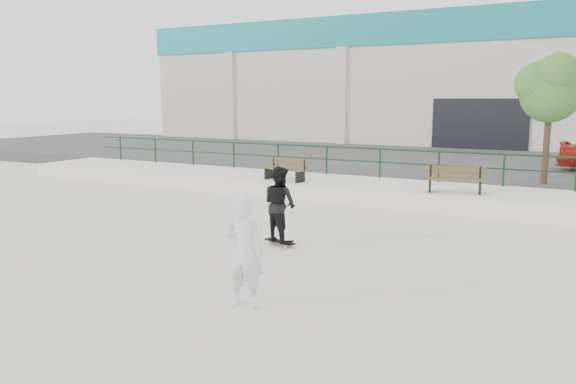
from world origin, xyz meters
The scene contains 11 objects.
ground centered at (0.00, 0.00, 0.00)m, with size 120.00×120.00×0.00m, color silver.
ledge centered at (0.00, 9.50, 0.25)m, with size 30.00×3.00×0.50m, color silver.
parking_strip centered at (0.00, 18.00, 0.25)m, with size 60.00×14.00×0.50m, color #3D3D3D.
railing centered at (0.00, 10.80, 1.24)m, with size 28.00×0.06×1.03m.
commercial_building centered at (0.00, 31.99, 4.58)m, with size 44.20×16.33×8.00m.
bench_left centered at (-3.58, 8.76, 0.87)m, with size 1.69×0.80×0.75m.
bench_right centered at (1.91, 8.95, 0.88)m, with size 1.73×0.82×0.77m.
tree centered at (4.10, 12.08, 3.56)m, with size 2.30×2.04×4.08m.
skateboard centered at (-0.59, 3.00, 0.07)m, with size 0.81×0.40×0.09m.
standing_skater centered at (-0.59, 3.00, 0.93)m, with size 0.81×0.63×1.66m, color black.
seated_skater centered at (0.72, -0.46, 0.87)m, with size 0.64×0.42×1.74m, color silver.
Camera 1 is at (5.27, -7.51, 3.21)m, focal length 35.00 mm.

